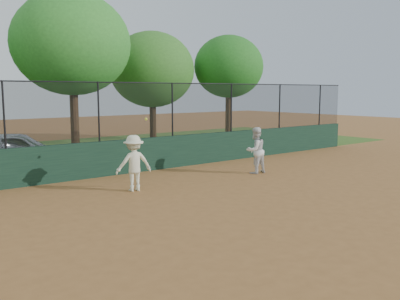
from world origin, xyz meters
TOP-DOWN VIEW (x-y plane):
  - ground at (0.00, 0.00)m, footprint 80.00×80.00m
  - back_wall at (0.00, 6.00)m, footprint 26.00×0.20m
  - grass_strip at (0.00, 12.00)m, footprint 36.00×12.00m
  - parked_car at (-2.47, 8.68)m, footprint 4.68×3.20m
  - player_second at (4.05, 3.16)m, footprint 0.80×0.63m
  - player_main at (-0.70, 3.40)m, footprint 1.16×0.81m
  - fence_assembly at (-0.03, 6.00)m, footprint 26.00×0.06m
  - tree_2 at (0.64, 10.71)m, footprint 5.06×4.60m
  - tree_3 at (5.71, 12.39)m, footprint 4.60×4.18m
  - tree_4 at (10.21, 11.36)m, footprint 4.11×3.73m

SIDE VIEW (x-z plane):
  - ground at x=0.00m, z-range 0.00..0.00m
  - grass_strip at x=0.00m, z-range 0.00..0.01m
  - back_wall at x=0.00m, z-range 0.00..1.20m
  - parked_car at x=-2.47m, z-range 0.00..1.48m
  - player_main at x=-0.70m, z-range -0.25..1.88m
  - player_second at x=4.05m, z-range 0.00..1.63m
  - fence_assembly at x=-0.03m, z-range 1.24..3.24m
  - tree_3 at x=5.71m, z-range 1.00..6.99m
  - tree_4 at x=10.21m, z-range 1.23..7.27m
  - tree_2 at x=0.64m, z-range 1.34..8.40m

